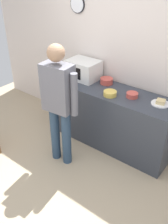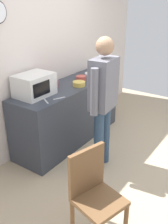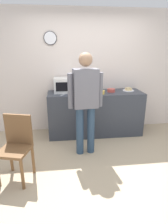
# 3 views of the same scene
# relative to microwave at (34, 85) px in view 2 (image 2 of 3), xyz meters

# --- Properties ---
(ground_plane) EXTENTS (6.00, 6.00, 0.00)m
(ground_plane) POSITION_rel_microwave_xyz_m (0.46, -1.32, -1.08)
(ground_plane) COLOR tan
(back_wall) EXTENTS (5.40, 0.13, 2.60)m
(back_wall) POSITION_rel_microwave_xyz_m (0.46, 0.28, 0.22)
(back_wall) COLOR silver
(back_wall) RESTS_ON ground_plane
(kitchen_counter) EXTENTS (2.00, 0.62, 0.93)m
(kitchen_counter) POSITION_rel_microwave_xyz_m (0.61, -0.10, -0.62)
(kitchen_counter) COLOR #333842
(kitchen_counter) RESTS_ON ground_plane
(microwave) EXTENTS (0.50, 0.39, 0.30)m
(microwave) POSITION_rel_microwave_xyz_m (0.00, 0.00, 0.00)
(microwave) COLOR silver
(microwave) RESTS_ON kitchen_counter
(sandwich_plate) EXTENTS (0.25, 0.25, 0.07)m
(sandwich_plate) POSITION_rel_microwave_xyz_m (1.34, -0.05, -0.13)
(sandwich_plate) COLOR white
(sandwich_plate) RESTS_ON kitchen_counter
(salad_bowl) EXTENTS (0.19, 0.19, 0.07)m
(salad_bowl) POSITION_rel_microwave_xyz_m (0.67, -0.25, -0.12)
(salad_bowl) COLOR gold
(salad_bowl) RESTS_ON kitchen_counter
(cereal_bowl) EXTENTS (0.17, 0.17, 0.07)m
(cereal_bowl) POSITION_rel_microwave_xyz_m (0.94, -0.10, -0.12)
(cereal_bowl) COLOR #C64C42
(cereal_bowl) RESTS_ON kitchen_counter
(mixing_bowl) EXTENTS (0.20, 0.20, 0.09)m
(mixing_bowl) POSITION_rel_microwave_xyz_m (0.41, 0.06, -0.11)
(mixing_bowl) COLOR #C64C42
(mixing_bowl) RESTS_ON kitchen_counter
(fork_utensil) EXTENTS (0.16, 0.09, 0.01)m
(fork_utensil) POSITION_rel_microwave_xyz_m (0.10, -0.34, -0.15)
(fork_utensil) COLOR silver
(fork_utensil) RESTS_ON kitchen_counter
(spoon_utensil) EXTENTS (0.10, 0.16, 0.01)m
(spoon_utensil) POSITION_rel_microwave_xyz_m (-0.08, -0.27, -0.15)
(spoon_utensil) COLOR silver
(spoon_utensil) RESTS_ON kitchen_counter
(person_standing) EXTENTS (0.59, 0.28, 1.75)m
(person_standing) POSITION_rel_microwave_xyz_m (0.29, -0.90, -0.05)
(person_standing) COLOR navy
(person_standing) RESTS_ON ground_plane
(wooden_chair) EXTENTS (0.49, 0.49, 0.94)m
(wooden_chair) POSITION_rel_microwave_xyz_m (-0.76, -1.45, -0.56)
(wooden_chair) COLOR brown
(wooden_chair) RESTS_ON ground_plane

